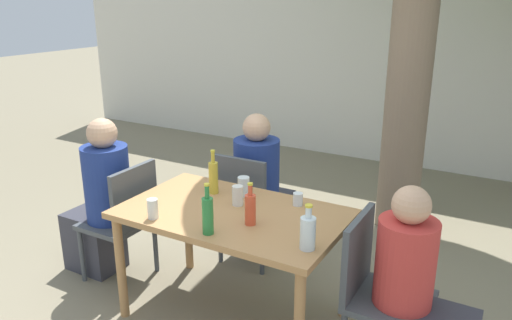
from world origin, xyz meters
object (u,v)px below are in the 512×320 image
(person_seated_1, at_px, (420,301))
(water_bottle_0, at_px, (308,232))
(oil_cruet_2, at_px, (213,177))
(dining_table_front, at_px, (233,224))
(patio_chair_1, at_px, (375,285))
(person_seated_0, at_px, (101,205))
(soda_bottle_1, at_px, (250,208))
(drinking_glass_3, at_px, (153,209))
(patio_chair_2, at_px, (247,203))
(green_bottle_3, at_px, (208,214))
(drinking_glass_0, at_px, (298,199))
(person_seated_2, at_px, (262,191))
(drinking_glass_1, at_px, (244,186))
(patio_chair_0, at_px, (125,216))
(drinking_glass_2, at_px, (238,196))

(person_seated_1, xyz_separation_m, water_bottle_0, (-0.57, -0.22, 0.36))
(person_seated_1, bearing_deg, oil_cruet_2, 82.37)
(dining_table_front, height_order, patio_chair_1, patio_chair_1)
(patio_chair_1, relative_size, person_seated_0, 0.74)
(soda_bottle_1, xyz_separation_m, drinking_glass_3, (-0.55, -0.22, -0.04))
(dining_table_front, distance_m, patio_chair_2, 0.73)
(drinking_glass_3, bearing_deg, green_bottle_3, -0.71)
(soda_bottle_1, bearing_deg, person_seated_0, 175.52)
(drinking_glass_0, xyz_separation_m, drinking_glass_3, (-0.68, -0.61, 0.02))
(person_seated_2, xyz_separation_m, drinking_glass_1, (0.21, -0.63, 0.29))
(patio_chair_2, relative_size, water_bottle_0, 3.59)
(dining_table_front, bearing_deg, soda_bottle_1, -29.00)
(person_seated_1, bearing_deg, soda_bottle_1, 96.17)
(patio_chair_0, height_order, person_seated_0, person_seated_0)
(person_seated_0, distance_m, oil_cruet_2, 0.97)
(person_seated_2, height_order, water_bottle_0, person_seated_2)
(water_bottle_0, bearing_deg, person_seated_1, 21.00)
(person_seated_2, xyz_separation_m, drinking_glass_2, (0.26, -0.79, 0.29))
(person_seated_1, xyz_separation_m, soda_bottle_1, (-0.98, -0.11, 0.36))
(drinking_glass_1, bearing_deg, patio_chair_0, -163.31)
(drinking_glass_1, xyz_separation_m, drinking_glass_2, (0.05, -0.16, 0.00))
(dining_table_front, relative_size, person_seated_0, 1.13)
(patio_chair_1, bearing_deg, drinking_glass_2, 84.14)
(drinking_glass_3, bearing_deg, dining_table_front, 41.94)
(patio_chair_0, height_order, drinking_glass_1, patio_chair_0)
(person_seated_1, distance_m, drinking_glass_2, 1.24)
(green_bottle_3, bearing_deg, water_bottle_0, 11.28)
(patio_chair_2, height_order, person_seated_2, person_seated_2)
(patio_chair_1, distance_m, person_seated_1, 0.24)
(person_seated_2, bearing_deg, person_seated_0, 45.11)
(green_bottle_3, bearing_deg, patio_chair_2, 108.26)
(soda_bottle_1, distance_m, drinking_glass_2, 0.30)
(patio_chair_0, xyz_separation_m, person_seated_2, (0.65, 0.89, 0.02))
(person_seated_0, xyz_separation_m, drinking_glass_1, (1.09, 0.26, 0.28))
(person_seated_0, bearing_deg, drinking_glass_3, 67.99)
(person_seated_2, height_order, drinking_glass_2, person_seated_2)
(person_seated_2, relative_size, drinking_glass_1, 9.21)
(water_bottle_0, bearing_deg, green_bottle_3, -168.72)
(patio_chair_1, relative_size, person_seated_2, 0.76)
(patio_chair_2, bearing_deg, oil_cruet_2, 91.01)
(soda_bottle_1, bearing_deg, drinking_glass_2, 136.14)
(person_seated_0, height_order, drinking_glass_1, person_seated_0)
(person_seated_2, bearing_deg, drinking_glass_0, 134.66)
(patio_chair_0, height_order, soda_bottle_1, soda_bottle_1)
(oil_cruet_2, bearing_deg, soda_bottle_1, -32.96)
(patio_chair_2, xyz_separation_m, soda_bottle_1, (0.47, -0.76, 0.34))
(person_seated_0, distance_m, water_bottle_0, 1.81)
(patio_chair_0, distance_m, person_seated_1, 2.10)
(person_seated_1, xyz_separation_m, oil_cruet_2, (-1.44, 0.19, 0.38))
(person_seated_1, relative_size, person_seated_2, 0.95)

